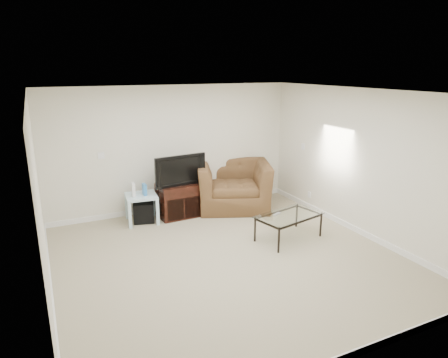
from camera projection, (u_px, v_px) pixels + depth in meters
name	position (u px, v px, depth m)	size (l,w,h in m)	color
floor	(228.00, 258.00, 6.11)	(5.00, 5.00, 0.00)	tan
ceiling	(229.00, 92.00, 5.43)	(5.00, 5.00, 0.00)	white
wall_back	(173.00, 149.00, 7.94)	(5.00, 0.02, 2.50)	silver
wall_left	(39.00, 205.00, 4.73)	(0.02, 5.00, 2.50)	silver
wall_right	(360.00, 163.00, 6.80)	(0.02, 5.00, 2.50)	silver
plate_back	(101.00, 156.00, 7.35)	(0.12, 0.02, 0.12)	white
plate_right_switch	(303.00, 147.00, 8.19)	(0.02, 0.09, 0.13)	white
plate_right_outlet	(309.00, 195.00, 8.18)	(0.02, 0.08, 0.12)	white
tv_stand	(179.00, 200.00, 7.77)	(0.78, 0.54, 0.65)	black
dvd_player	(179.00, 190.00, 7.67)	(0.46, 0.32, 0.06)	black
television	(178.00, 169.00, 7.57)	(0.95, 0.19, 0.59)	black
side_table	(142.00, 208.00, 7.48)	(0.56, 0.56, 0.54)	silver
subwoofer	(144.00, 212.00, 7.54)	(0.37, 0.37, 0.37)	black
game_console	(133.00, 190.00, 7.31)	(0.06, 0.18, 0.25)	white
game_case	(145.00, 189.00, 7.38)	(0.06, 0.16, 0.21)	#337FCC
recliner	(234.00, 178.00, 8.18)	(1.45, 0.94, 1.27)	brown
coffee_table	(288.00, 227.00, 6.76)	(1.11, 0.63, 0.43)	black
remote	(277.00, 214.00, 6.70)	(0.17, 0.05, 0.02)	#B2B2B7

